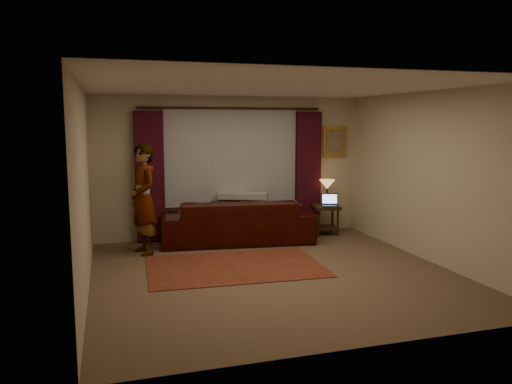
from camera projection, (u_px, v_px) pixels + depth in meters
The scene contains 20 objects.
floor at pixel (273, 273), 7.10m from camera, with size 5.00×5.00×0.01m, color brown.
ceiling at pixel (274, 87), 6.74m from camera, with size 5.00×5.00×0.02m, color silver.
wall_back at pixel (231, 167), 9.29m from camera, with size 5.00×0.02×2.60m, color beige.
wall_front at pixel (361, 214), 4.55m from camera, with size 5.00×0.02×2.60m, color beige.
wall_left at pixel (84, 189), 6.21m from camera, with size 0.02×5.00×2.60m, color beige.
wall_right at pixel (428, 177), 7.63m from camera, with size 0.02×5.00×2.60m, color beige.
sheer_curtain at pixel (232, 157), 9.21m from camera, with size 2.50×0.05×1.80m, color #9998A0.
drape_left at pixel (150, 177), 8.78m from camera, with size 0.50×0.14×2.30m, color #360915.
drape_right at pixel (308, 172), 9.63m from camera, with size 0.50×0.14×2.30m, color #360915.
curtain_rod at pixel (232, 108), 9.04m from camera, with size 0.04×0.04×3.40m, color #301E10.
picture_frame at pixel (335, 142), 9.80m from camera, with size 0.50×0.04×0.60m, color gold.
sofa at pixel (237, 212), 8.87m from camera, with size 2.66×1.15×1.07m, color black.
throw_blanket at pixel (243, 180), 9.13m from camera, with size 0.90×0.36×0.11m, color #979791.
clothing_pile at pixel (288, 206), 8.90m from camera, with size 0.49×0.38×0.21m, color #845462.
laptop_sofa at pixel (219, 209), 8.60m from camera, with size 0.30×0.33×0.22m, color black, non-canonical shape.
area_rug at pixel (235, 266), 7.40m from camera, with size 2.55×1.70×0.01m, color maroon.
end_table at pixel (326, 220), 9.54m from camera, with size 0.49×0.49×0.56m, color black.
tiffany_lamp at pixel (327, 192), 9.61m from camera, with size 0.29×0.29×0.47m, color olive, non-canonical shape.
laptop_table at pixel (330, 200), 9.38m from camera, with size 0.31×0.34×0.23m, color black, non-canonical shape.
person at pixel (144, 199), 8.03m from camera, with size 0.53×0.53×1.80m, color #979791.
Camera 1 is at (-2.21, -6.51, 2.13)m, focal length 35.00 mm.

